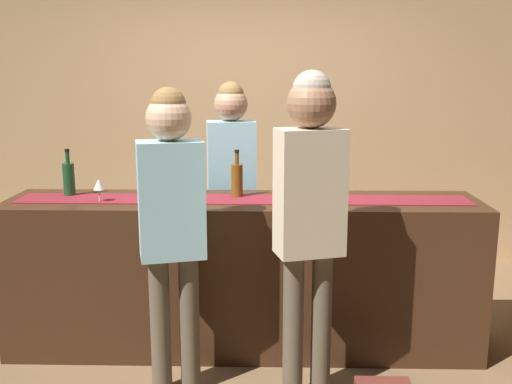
# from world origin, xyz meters

# --- Properties ---
(ground_plane) EXTENTS (10.00, 10.00, 0.00)m
(ground_plane) POSITION_xyz_m (0.00, 0.00, 0.00)
(ground_plane) COLOR brown
(back_wall) EXTENTS (6.00, 0.12, 2.90)m
(back_wall) POSITION_xyz_m (0.00, 1.90, 1.45)
(back_wall) COLOR tan
(back_wall) RESTS_ON ground
(bar_counter) EXTENTS (2.95, 0.60, 0.97)m
(bar_counter) POSITION_xyz_m (0.00, 0.00, 0.49)
(bar_counter) COLOR #3D2314
(bar_counter) RESTS_ON ground
(counter_runner_cloth) EXTENTS (2.80, 0.28, 0.01)m
(counter_runner_cloth) POSITION_xyz_m (0.00, 0.00, 0.98)
(counter_runner_cloth) COLOR maroon
(counter_runner_cloth) RESTS_ON bar_counter
(wine_bottle_amber) EXTENTS (0.07, 0.07, 0.30)m
(wine_bottle_amber) POSITION_xyz_m (-0.04, 0.08, 1.09)
(wine_bottle_amber) COLOR brown
(wine_bottle_amber) RESTS_ON bar_counter
(wine_bottle_green) EXTENTS (0.07, 0.07, 0.30)m
(wine_bottle_green) POSITION_xyz_m (-1.12, 0.09, 1.09)
(wine_bottle_green) COLOR #194723
(wine_bottle_green) RESTS_ON bar_counter
(wine_glass_near_customer) EXTENTS (0.07, 0.07, 0.14)m
(wine_glass_near_customer) POSITION_xyz_m (-0.87, -0.09, 1.08)
(wine_glass_near_customer) COLOR silver
(wine_glass_near_customer) RESTS_ON bar_counter
(wine_glass_mid_counter) EXTENTS (0.07, 0.07, 0.14)m
(wine_glass_mid_counter) POSITION_xyz_m (-0.46, 0.05, 1.08)
(wine_glass_mid_counter) COLOR silver
(wine_glass_mid_counter) RESTS_ON bar_counter
(wine_glass_far_end) EXTENTS (0.07, 0.07, 0.14)m
(wine_glass_far_end) POSITION_xyz_m (0.56, 0.03, 1.08)
(wine_glass_far_end) COLOR silver
(wine_glass_far_end) RESTS_ON bar_counter
(bartender) EXTENTS (0.37, 0.25, 1.69)m
(bartender) POSITION_xyz_m (-0.11, 0.58, 1.04)
(bartender) COLOR #26262B
(bartender) RESTS_ON ground
(customer_sipping) EXTENTS (0.38, 0.28, 1.77)m
(customer_sipping) POSITION_xyz_m (0.37, -0.62, 1.11)
(customer_sipping) COLOR brown
(customer_sipping) RESTS_ON ground
(customer_browsing) EXTENTS (0.38, 0.28, 1.68)m
(customer_browsing) POSITION_xyz_m (-0.35, -0.57, 1.04)
(customer_browsing) COLOR brown
(customer_browsing) RESTS_ON ground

